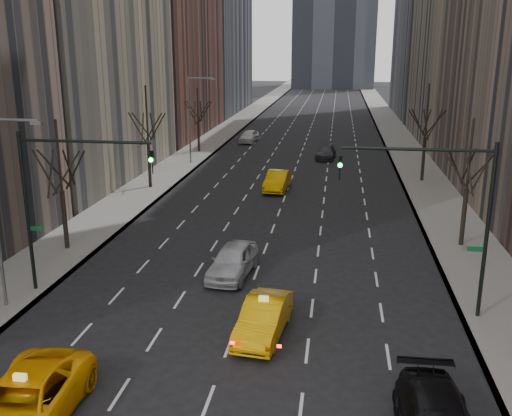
% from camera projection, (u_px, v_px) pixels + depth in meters
% --- Properties ---
extents(sidewalk_left, '(4.50, 320.00, 0.15)m').
position_uv_depth(sidewalk_left, '(226.00, 130.00, 84.49)').
color(sidewalk_left, slate).
rests_on(sidewalk_left, ground).
extents(sidewalk_right, '(4.50, 320.00, 0.15)m').
position_uv_depth(sidewalk_right, '(395.00, 134.00, 81.14)').
color(sidewalk_right, slate).
rests_on(sidewalk_right, ground).
extents(tree_lw_b, '(3.36, 3.50, 7.82)m').
position_uv_depth(tree_lw_b, '(62.00, 191.00, 33.93)').
color(tree_lw_b, black).
rests_on(tree_lw_b, ground).
extents(tree_lw_c, '(3.36, 3.50, 8.74)m').
position_uv_depth(tree_lw_c, '(148.00, 143.00, 49.09)').
color(tree_lw_c, black).
rests_on(tree_lw_c, ground).
extents(tree_lw_d, '(3.36, 3.50, 7.36)m').
position_uv_depth(tree_lw_d, '(198.00, 122.00, 66.36)').
color(tree_lw_d, black).
rests_on(tree_lw_d, ground).
extents(tree_rw_b, '(3.36, 3.50, 7.82)m').
position_uv_depth(tree_rw_b, '(467.00, 189.00, 34.46)').
color(tree_rw_b, black).
rests_on(tree_rw_b, ground).
extents(tree_rw_c, '(3.36, 3.50, 8.74)m').
position_uv_depth(tree_rw_c, '(425.00, 138.00, 51.52)').
color(tree_rw_c, black).
rests_on(tree_rw_c, ground).
extents(traffic_mast_left, '(6.69, 0.39, 8.00)m').
position_uv_depth(traffic_mast_left, '(57.00, 188.00, 27.34)').
color(traffic_mast_left, black).
rests_on(traffic_mast_left, ground).
extents(traffic_mast_right, '(6.69, 0.39, 8.00)m').
position_uv_depth(traffic_mast_right, '(450.00, 202.00, 24.85)').
color(traffic_mast_right, black).
rests_on(traffic_mast_right, ground).
extents(streetlight_far, '(2.83, 0.22, 9.00)m').
position_uv_depth(streetlight_far, '(192.00, 111.00, 58.97)').
color(streetlight_far, slate).
rests_on(streetlight_far, ground).
extents(taxi_suv, '(3.16, 6.38, 1.74)m').
position_uv_depth(taxi_suv, '(24.00, 404.00, 18.41)').
color(taxi_suv, '#FFA905').
rests_on(taxi_suv, ground).
extents(taxi_sedan, '(2.20, 4.98, 1.59)m').
position_uv_depth(taxi_sedan, '(264.00, 318.00, 24.41)').
color(taxi_sedan, '#E1A104').
rests_on(taxi_sedan, ground).
extents(silver_sedan_ahead, '(2.51, 5.16, 1.70)m').
position_uv_depth(silver_sedan_ahead, '(233.00, 261.00, 30.83)').
color(silver_sedan_ahead, '#B0B2B8').
rests_on(silver_sedan_ahead, ground).
extents(far_taxi, '(2.06, 5.13, 1.66)m').
position_uv_depth(far_taxi, '(277.00, 181.00, 49.32)').
color(far_taxi, '#F4B105').
rests_on(far_taxi, ground).
extents(far_suv_grey, '(2.38, 5.07, 1.43)m').
position_uv_depth(far_suv_grey, '(326.00, 152.00, 63.33)').
color(far_suv_grey, '#303136').
rests_on(far_suv_grey, ground).
extents(far_car_white, '(2.38, 4.86, 1.60)m').
position_uv_depth(far_car_white, '(249.00, 136.00, 74.19)').
color(far_car_white, white).
rests_on(far_car_white, ground).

